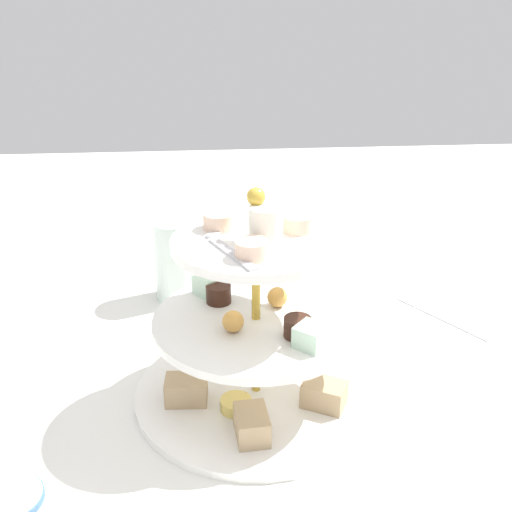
# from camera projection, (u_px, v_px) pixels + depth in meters

# --- Properties ---
(ground_plane) EXTENTS (2.40, 2.40, 0.00)m
(ground_plane) POSITION_uv_depth(u_px,v_px,m) (256.00, 396.00, 0.75)
(ground_plane) COLOR silver
(tiered_serving_stand) EXTENTS (0.29, 0.29, 0.26)m
(tiered_serving_stand) POSITION_uv_depth(u_px,v_px,m) (256.00, 339.00, 0.72)
(tiered_serving_stand) COLOR white
(tiered_serving_stand) RESTS_ON ground_plane
(water_glass_tall_right) EXTENTS (0.07, 0.07, 0.13)m
(water_glass_tall_right) POSITION_uv_depth(u_px,v_px,m) (176.00, 260.00, 0.96)
(water_glass_tall_right) COLOR silver
(water_glass_tall_right) RESTS_ON ground_plane
(butter_knife_left) EXTENTS (0.15, 0.10, 0.00)m
(butter_knife_left) POSITION_uv_depth(u_px,v_px,m) (440.00, 316.00, 0.93)
(butter_knife_left) COLOR silver
(butter_knife_left) RESTS_ON ground_plane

